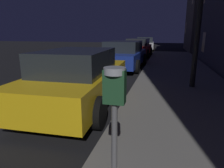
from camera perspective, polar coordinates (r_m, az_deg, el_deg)
The scene contains 5 objects.
parking_meter at distance 1.76m, azimuth 0.71°, elevation -6.05°, with size 0.19×0.19×1.39m.
car_yellow_cab at distance 5.19m, azimuth -9.31°, elevation 1.84°, with size 2.08×4.43×1.43m.
car_blue at distance 10.73m, azimuth 3.39°, elevation 8.46°, with size 2.18×4.58×1.43m.
car_red at distance 16.68m, azimuth 7.52°, elevation 10.46°, with size 2.15×4.19×1.43m.
car_silver at distance 22.74m, azimuth 9.51°, elevation 11.37°, with size 2.26×4.31×1.43m.
Camera 1 is at (4.92, -1.94, 1.81)m, focal length 31.69 mm.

